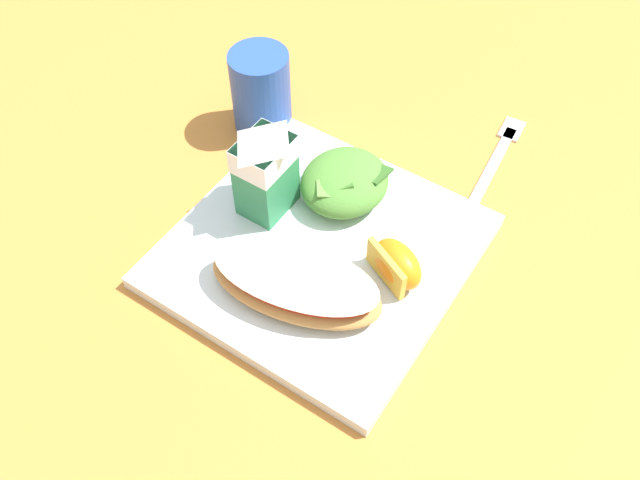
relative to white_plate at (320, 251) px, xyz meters
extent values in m
plane|color=#C67A33|center=(0.00, 0.00, -0.01)|extent=(3.00, 3.00, 0.00)
cube|color=silver|center=(0.00, 0.00, 0.00)|extent=(0.28, 0.28, 0.02)
ellipsoid|color=#B77F42|center=(-0.06, -0.01, 0.02)|extent=(0.11, 0.18, 0.03)
ellipsoid|color=#B22D19|center=(-0.06, -0.01, 0.03)|extent=(0.10, 0.17, 0.01)
ellipsoid|color=beige|center=(-0.06, -0.01, 0.04)|extent=(0.11, 0.18, 0.01)
ellipsoid|color=#4C8433|center=(0.07, 0.02, 0.03)|extent=(0.10, 0.09, 0.04)
cube|color=#3D7028|center=(0.06, 0.01, 0.04)|extent=(0.04, 0.04, 0.02)
cube|color=#5B8E3D|center=(0.05, 0.02, 0.04)|extent=(0.04, 0.04, 0.01)
cube|color=#336023|center=(0.09, -0.01, 0.04)|extent=(0.03, 0.02, 0.01)
cube|color=#3D7028|center=(0.06, 0.02, 0.03)|extent=(0.02, 0.03, 0.01)
cube|color=#2D8451|center=(0.02, 0.08, 0.05)|extent=(0.06, 0.04, 0.09)
cube|color=white|center=(0.02, 0.08, 0.08)|extent=(0.06, 0.04, 0.03)
pyramid|color=white|center=(0.02, 0.08, 0.11)|extent=(0.06, 0.04, 0.02)
ellipsoid|color=orange|center=(0.01, -0.08, 0.03)|extent=(0.06, 0.07, 0.04)
cube|color=gold|center=(0.00, -0.08, 0.03)|extent=(0.03, 0.05, 0.03)
cube|color=silver|center=(0.20, -0.10, -0.01)|extent=(0.17, 0.03, 0.01)
cube|color=silver|center=(0.28, -0.09, -0.01)|extent=(0.04, 0.03, 0.01)
cylinder|color=#284CA3|center=(0.13, 0.16, 0.04)|extent=(0.07, 0.07, 0.10)
camera|label=1|loc=(-0.35, -0.23, 0.56)|focal=38.55mm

